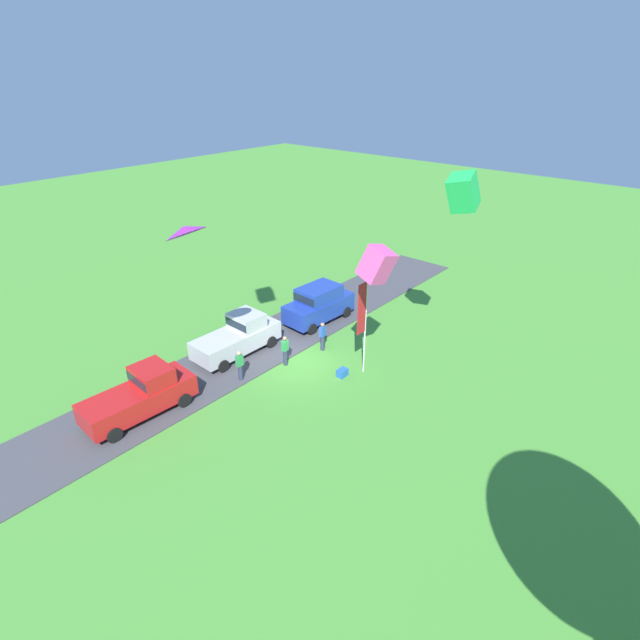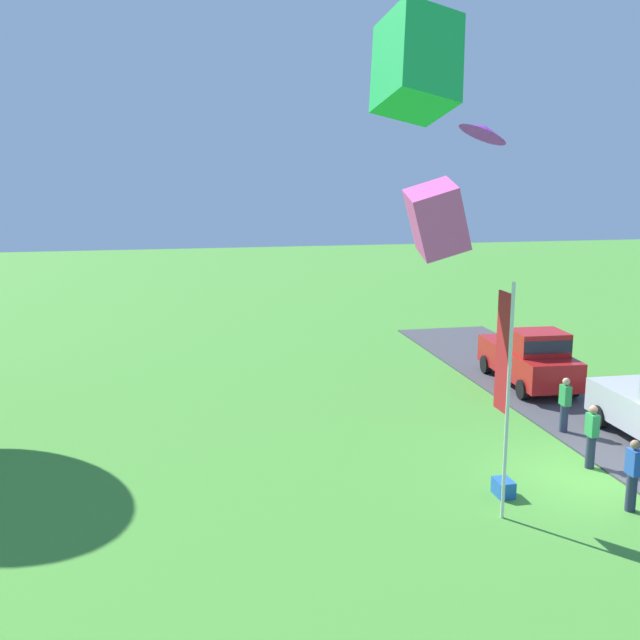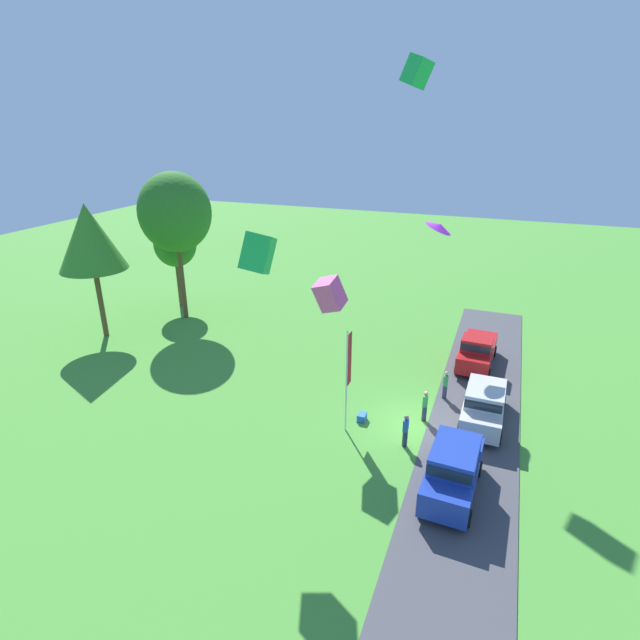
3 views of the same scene
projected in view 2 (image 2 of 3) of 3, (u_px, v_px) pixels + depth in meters
ground_plane at (587, 478)px, 19.01m from camera, size 120.00×120.00×0.00m
car_pickup_by_flagpole at (530, 358)px, 26.79m from camera, size 5.09×2.25×2.14m
person_beside_suv at (565, 405)px, 22.09m from camera, size 0.36×0.24×1.71m
person_on_lawn at (592, 436)px, 19.52m from camera, size 0.36×0.24×1.71m
person_watching_sky at (633, 475)px, 17.04m from camera, size 0.36×0.24×1.71m
flag_banner at (505, 369)px, 16.41m from camera, size 0.71×0.08×5.37m
cooler_box at (503, 488)px, 17.97m from camera, size 0.56×0.40×0.40m
kite_box_mid_center at (437, 219)px, 16.46m from camera, size 1.45×1.52×1.89m
kite_delta_high_right at (484, 130)px, 23.28m from camera, size 1.71×1.70×0.91m
kite_box_low_drifter at (417, 64)px, 12.01m from camera, size 1.69×1.49×1.95m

